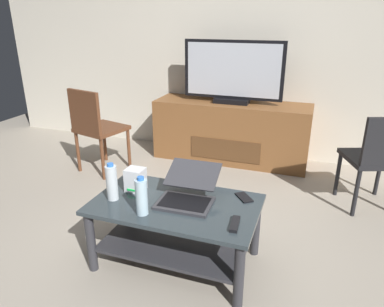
% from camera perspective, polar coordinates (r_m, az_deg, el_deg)
% --- Properties ---
extents(ground_plane, '(7.68, 7.68, 0.00)m').
position_cam_1_polar(ground_plane, '(2.66, -4.05, -15.24)').
color(ground_plane, '#9E9384').
extents(back_wall, '(6.40, 0.12, 2.80)m').
position_cam_1_polar(back_wall, '(4.25, 7.94, 18.54)').
color(back_wall, beige).
rests_on(back_wall, ground).
extents(coffee_table, '(1.07, 0.62, 0.45)m').
position_cam_1_polar(coffee_table, '(2.39, -2.60, -10.83)').
color(coffee_table, '#2D383D').
rests_on(coffee_table, ground).
extents(media_cabinet, '(1.74, 0.52, 0.68)m').
position_cam_1_polar(media_cabinet, '(4.13, 6.20, 3.53)').
color(media_cabinet, brown).
rests_on(media_cabinet, ground).
extents(television, '(1.09, 0.20, 0.67)m').
position_cam_1_polar(television, '(3.96, 6.51, 12.62)').
color(television, black).
rests_on(television, media_cabinet).
extents(dining_chair, '(0.57, 0.57, 0.86)m').
position_cam_1_polar(dining_chair, '(3.33, 27.67, -0.44)').
color(dining_chair, black).
rests_on(dining_chair, ground).
extents(side_chair, '(0.54, 0.54, 0.90)m').
position_cam_1_polar(side_chair, '(3.83, -15.21, 4.31)').
color(side_chair, '#59331E').
rests_on(side_chair, ground).
extents(laptop, '(0.36, 0.44, 0.19)m').
position_cam_1_polar(laptop, '(2.33, -0.62, -6.02)').
color(laptop, '#333338').
rests_on(laptop, coffee_table).
extents(router_box, '(0.12, 0.12, 0.16)m').
position_cam_1_polar(router_box, '(2.47, -9.04, -4.17)').
color(router_box, silver).
rests_on(router_box, coffee_table).
extents(water_bottle_near, '(0.07, 0.07, 0.25)m').
position_cam_1_polar(water_bottle_near, '(2.17, -8.07, -6.85)').
color(water_bottle_near, silver).
rests_on(water_bottle_near, coffee_table).
extents(water_bottle_far, '(0.07, 0.07, 0.25)m').
position_cam_1_polar(water_bottle_far, '(2.37, -12.72, -4.53)').
color(water_bottle_far, silver).
rests_on(water_bottle_far, coffee_table).
extents(cell_phone, '(0.14, 0.15, 0.01)m').
position_cam_1_polar(cell_phone, '(2.40, 8.32, -6.96)').
color(cell_phone, black).
rests_on(cell_phone, coffee_table).
extents(tv_remote, '(0.06, 0.16, 0.02)m').
position_cam_1_polar(tv_remote, '(2.10, 6.88, -11.13)').
color(tv_remote, black).
rests_on(tv_remote, coffee_table).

